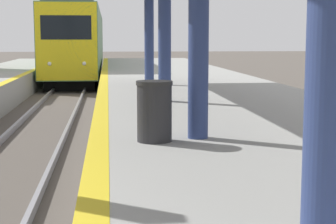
% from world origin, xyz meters
% --- Properties ---
extents(train, '(2.75, 23.81, 4.29)m').
position_xyz_m(train, '(0.00, 35.47, 2.18)').
color(train, black).
rests_on(train, ground).
extents(trash_bin, '(0.53, 0.53, 0.88)m').
position_xyz_m(trash_bin, '(2.46, 6.54, 1.42)').
color(trash_bin, '#262628').
rests_on(trash_bin, platform_right).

